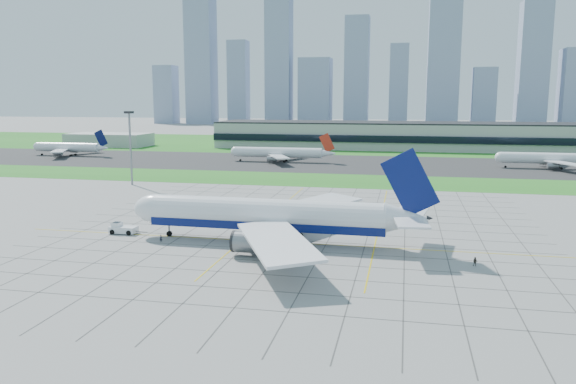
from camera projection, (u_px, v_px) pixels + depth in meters
name	position (u px, v px, depth m)	size (l,w,h in m)	color
ground	(290.00, 240.00, 119.84)	(1400.00, 1400.00, 0.00)	gray
grass_median	(339.00, 180.00, 206.71)	(700.00, 35.00, 0.04)	#237020
asphalt_taxiway	(353.00, 164.00, 259.79)	(700.00, 75.00, 0.04)	#383838
grass_far	(369.00, 145.00, 365.96)	(700.00, 145.00, 0.04)	#237020
apron_markings	(301.00, 229.00, 130.46)	(120.00, 130.00, 0.03)	#474744
terminal	(434.00, 136.00, 332.30)	(260.00, 43.00, 15.80)	#B7B7B2
service_block	(109.00, 140.00, 354.28)	(50.00, 25.00, 8.00)	#B7B7B2
light_mast	(130.00, 139.00, 194.08)	(2.50, 2.50, 25.60)	gray
city_skyline	(378.00, 71.00, 613.72)	(523.00, 32.40, 160.00)	#8A98B4
airliner	(269.00, 216.00, 117.48)	(65.14, 66.03, 20.51)	white
pushback_tug	(122.00, 229.00, 125.78)	(8.87, 3.19, 2.46)	white
crew_near	(161.00, 239.00, 118.11)	(0.57, 0.38, 1.57)	black
crew_far	(475.00, 262.00, 101.26)	(0.81, 0.63, 1.67)	black
distant_jet_0	(69.00, 147.00, 294.51)	(40.78, 42.66, 14.08)	white
distant_jet_1	(279.00, 152.00, 266.26)	(48.08, 42.66, 14.08)	white
distant_jet_2	(553.00, 158.00, 240.17)	(48.02, 42.66, 14.08)	white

